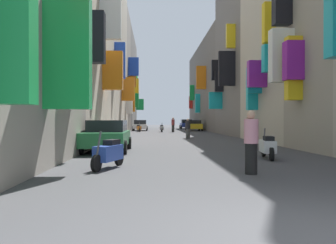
{
  "coord_description": "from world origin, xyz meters",
  "views": [
    {
      "loc": [
        -1.99,
        -3.9,
        1.44
      ],
      "look_at": [
        -0.32,
        32.75,
        1.23
      ],
      "focal_mm": 36.2,
      "sensor_mm": 36.0,
      "label": 1
    }
  ],
  "objects_px": {
    "parked_car_white": "(140,125)",
    "scooter_white": "(267,146)",
    "scooter_silver": "(162,128)",
    "pedestrian_near_left": "(188,129)",
    "scooter_blue": "(109,153)",
    "scooter_orange": "(139,128)",
    "parked_car_green": "(107,135)",
    "parked_car_yellow": "(194,125)",
    "pedestrian_crossing": "(248,129)",
    "parked_car_blue": "(186,124)",
    "pedestrian_mid_street": "(251,143)",
    "pedestrian_near_right": "(173,125)"
  },
  "relations": [
    {
      "from": "scooter_orange",
      "to": "pedestrian_crossing",
      "type": "xyz_separation_m",
      "value": [
        8.08,
        -19.54,
        0.37
      ]
    },
    {
      "from": "scooter_orange",
      "to": "pedestrian_near_left",
      "type": "relative_size",
      "value": 1.18
    },
    {
      "from": "parked_car_yellow",
      "to": "scooter_white",
      "type": "height_order",
      "value": "parked_car_yellow"
    },
    {
      "from": "scooter_blue",
      "to": "pedestrian_mid_street",
      "type": "height_order",
      "value": "pedestrian_mid_street"
    },
    {
      "from": "scooter_blue",
      "to": "parked_car_white",
      "type": "bearing_deg",
      "value": 90.6
    },
    {
      "from": "parked_car_white",
      "to": "scooter_white",
      "type": "distance_m",
      "value": 34.48
    },
    {
      "from": "parked_car_green",
      "to": "parked_car_yellow",
      "type": "distance_m",
      "value": 30.31
    },
    {
      "from": "scooter_orange",
      "to": "pedestrian_near_left",
      "type": "bearing_deg",
      "value": -74.03
    },
    {
      "from": "parked_car_yellow",
      "to": "scooter_white",
      "type": "xyz_separation_m",
      "value": [
        -1.24,
        -32.62,
        -0.29
      ]
    },
    {
      "from": "scooter_blue",
      "to": "pedestrian_crossing",
      "type": "xyz_separation_m",
      "value": [
        7.69,
        12.26,
        0.37
      ]
    },
    {
      "from": "parked_car_white",
      "to": "scooter_silver",
      "type": "height_order",
      "value": "parked_car_white"
    },
    {
      "from": "scooter_silver",
      "to": "pedestrian_near_right",
      "type": "bearing_deg",
      "value": -29.58
    },
    {
      "from": "pedestrian_mid_street",
      "to": "parked_car_yellow",
      "type": "bearing_deg",
      "value": 85.43
    },
    {
      "from": "scooter_white",
      "to": "scooter_silver",
      "type": "distance_m",
      "value": 28.77
    },
    {
      "from": "parked_car_green",
      "to": "parked_car_blue",
      "type": "relative_size",
      "value": 1.09
    },
    {
      "from": "scooter_silver",
      "to": "pedestrian_crossing",
      "type": "height_order",
      "value": "pedestrian_crossing"
    },
    {
      "from": "parked_car_green",
      "to": "parked_car_blue",
      "type": "bearing_deg",
      "value": 79.08
    },
    {
      "from": "parked_car_yellow",
      "to": "scooter_white",
      "type": "relative_size",
      "value": 2.04
    },
    {
      "from": "pedestrian_near_left",
      "to": "scooter_white",
      "type": "bearing_deg",
      "value": -83.81
    },
    {
      "from": "parked_car_blue",
      "to": "pedestrian_mid_street",
      "type": "relative_size",
      "value": 2.35
    },
    {
      "from": "parked_car_green",
      "to": "scooter_silver",
      "type": "height_order",
      "value": "parked_car_green"
    },
    {
      "from": "parked_car_white",
      "to": "pedestrian_near_left",
      "type": "height_order",
      "value": "pedestrian_near_left"
    },
    {
      "from": "parked_car_white",
      "to": "scooter_blue",
      "type": "distance_m",
      "value": 36.24
    },
    {
      "from": "parked_car_yellow",
      "to": "parked_car_white",
      "type": "bearing_deg",
      "value": 169.43
    },
    {
      "from": "pedestrian_crossing",
      "to": "pedestrian_near_right",
      "type": "bearing_deg",
      "value": 102.46
    },
    {
      "from": "scooter_silver",
      "to": "pedestrian_near_left",
      "type": "distance_m",
      "value": 14.74
    },
    {
      "from": "parked_car_white",
      "to": "pedestrian_crossing",
      "type": "relative_size",
      "value": 2.41
    },
    {
      "from": "scooter_silver",
      "to": "pedestrian_near_right",
      "type": "height_order",
      "value": "pedestrian_near_right"
    },
    {
      "from": "parked_car_white",
      "to": "pedestrian_mid_street",
      "type": "height_order",
      "value": "pedestrian_mid_street"
    },
    {
      "from": "pedestrian_crossing",
      "to": "pedestrian_mid_street",
      "type": "relative_size",
      "value": 0.99
    },
    {
      "from": "parked_car_yellow",
      "to": "pedestrian_mid_street",
      "type": "bearing_deg",
      "value": -94.57
    },
    {
      "from": "parked_car_yellow",
      "to": "pedestrian_crossing",
      "type": "xyz_separation_m",
      "value": [
        0.87,
        -22.64,
        0.08
      ]
    },
    {
      "from": "parked_car_white",
      "to": "scooter_white",
      "type": "bearing_deg",
      "value": -80.05
    },
    {
      "from": "scooter_blue",
      "to": "pedestrian_mid_street",
      "type": "bearing_deg",
      "value": -17.49
    },
    {
      "from": "parked_car_white",
      "to": "scooter_silver",
      "type": "xyz_separation_m",
      "value": [
        2.79,
        -5.37,
        -0.29
      ]
    },
    {
      "from": "pedestrian_crossing",
      "to": "parked_car_white",
      "type": "bearing_deg",
      "value": 108.59
    },
    {
      "from": "scooter_blue",
      "to": "scooter_orange",
      "type": "distance_m",
      "value": 31.8
    },
    {
      "from": "parked_car_green",
      "to": "scooter_orange",
      "type": "distance_m",
      "value": 26.25
    },
    {
      "from": "parked_car_green",
      "to": "scooter_white",
      "type": "height_order",
      "value": "parked_car_green"
    },
    {
      "from": "pedestrian_crossing",
      "to": "pedestrian_near_right",
      "type": "xyz_separation_m",
      "value": [
        -3.95,
        17.86,
        0.05
      ]
    },
    {
      "from": "scooter_orange",
      "to": "pedestrian_near_left",
      "type": "height_order",
      "value": "pedestrian_near_left"
    },
    {
      "from": "scooter_silver",
      "to": "pedestrian_near_left",
      "type": "bearing_deg",
      "value": -83.55
    },
    {
      "from": "parked_car_green",
      "to": "scooter_blue",
      "type": "relative_size",
      "value": 2.34
    },
    {
      "from": "scooter_orange",
      "to": "scooter_white",
      "type": "bearing_deg",
      "value": -78.57
    },
    {
      "from": "scooter_silver",
      "to": "scooter_orange",
      "type": "relative_size",
      "value": 1.01
    },
    {
      "from": "parked_car_yellow",
      "to": "scooter_orange",
      "type": "xyz_separation_m",
      "value": [
        -7.21,
        -3.1,
        -0.29
      ]
    },
    {
      "from": "pedestrian_crossing",
      "to": "scooter_orange",
      "type": "bearing_deg",
      "value": 112.46
    },
    {
      "from": "parked_car_white",
      "to": "parked_car_green",
      "type": "bearing_deg",
      "value": -90.75
    },
    {
      "from": "parked_car_yellow",
      "to": "pedestrian_near_right",
      "type": "xyz_separation_m",
      "value": [
        -3.08,
        -4.78,
        0.13
      ]
    },
    {
      "from": "pedestrian_crossing",
      "to": "parked_car_yellow",
      "type": "bearing_deg",
      "value": 92.2
    }
  ]
}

